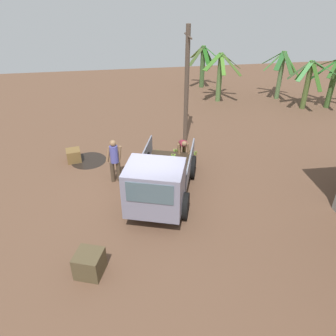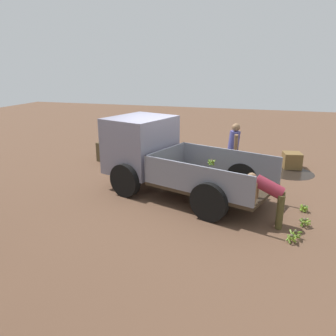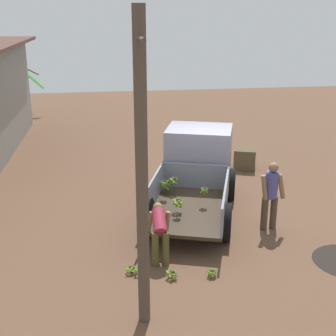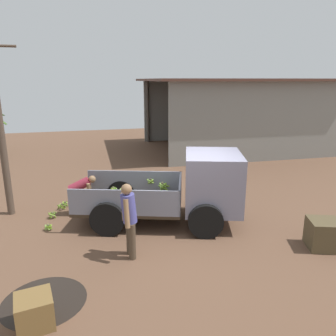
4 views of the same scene
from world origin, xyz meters
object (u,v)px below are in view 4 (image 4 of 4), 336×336
(banana_bunch_on_ground_2, at_px, (62,206))
(wooden_crate_0, at_px, (35,311))
(banana_bunch_on_ground_0, at_px, (52,214))
(person_foreground_visitor, at_px, (129,217))
(banana_bunch_on_ground_3, at_px, (65,204))
(person_worker_loading, at_px, (79,191))
(utility_pole, at_px, (0,124))
(cargo_truck, at_px, (195,187))
(wooden_crate_1, at_px, (323,234))
(banana_bunch_on_ground_1, at_px, (48,227))

(banana_bunch_on_ground_2, xyz_separation_m, wooden_crate_0, (-0.18, -4.89, 0.14))
(banana_bunch_on_ground_0, bearing_deg, banana_bunch_on_ground_2, 69.59)
(person_foreground_visitor, relative_size, banana_bunch_on_ground_2, 6.68)
(banana_bunch_on_ground_3, xyz_separation_m, wooden_crate_0, (-0.26, -5.07, 0.15))
(person_worker_loading, bearing_deg, wooden_crate_0, -96.91)
(person_worker_loading, distance_m, banana_bunch_on_ground_2, 0.91)
(banana_bunch_on_ground_0, bearing_deg, wooden_crate_0, -89.45)
(person_foreground_visitor, height_order, banana_bunch_on_ground_2, person_foreground_visitor)
(person_foreground_visitor, xyz_separation_m, banana_bunch_on_ground_2, (-1.57, 3.19, -0.81))
(person_worker_loading, distance_m, wooden_crate_0, 4.51)
(utility_pole, bearing_deg, cargo_truck, -21.04)
(banana_bunch_on_ground_0, xyz_separation_m, wooden_crate_1, (6.13, -3.34, 0.22))
(cargo_truck, height_order, banana_bunch_on_ground_0, cargo_truck)
(banana_bunch_on_ground_0, relative_size, banana_bunch_on_ground_1, 1.18)
(person_foreground_visitor, distance_m, wooden_crate_0, 2.53)
(person_worker_loading, height_order, banana_bunch_on_ground_1, person_worker_loading)
(cargo_truck, distance_m, utility_pole, 5.51)
(cargo_truck, height_order, wooden_crate_0, cargo_truck)
(banana_bunch_on_ground_1, relative_size, wooden_crate_0, 0.37)
(cargo_truck, xyz_separation_m, banana_bunch_on_ground_1, (-3.81, 0.47, -0.91))
(wooden_crate_0, bearing_deg, banana_bunch_on_ground_2, 87.86)
(person_foreground_visitor, bearing_deg, wooden_crate_0, 40.53)
(person_worker_loading, height_order, banana_bunch_on_ground_0, person_worker_loading)
(person_worker_loading, relative_size, banana_bunch_on_ground_1, 5.40)
(person_worker_loading, distance_m, banana_bunch_on_ground_1, 1.36)
(person_foreground_visitor, distance_m, wooden_crate_1, 4.44)
(cargo_truck, bearing_deg, wooden_crate_0, -122.62)
(banana_bunch_on_ground_3, bearing_deg, banana_bunch_on_ground_2, -113.95)
(person_foreground_visitor, height_order, banana_bunch_on_ground_0, person_foreground_visitor)
(wooden_crate_0, relative_size, wooden_crate_1, 0.82)
(utility_pole, xyz_separation_m, wooden_crate_1, (7.30, -3.98, -2.25))
(banana_bunch_on_ground_2, bearing_deg, banana_bunch_on_ground_3, 66.05)
(banana_bunch_on_ground_3, bearing_deg, banana_bunch_on_ground_0, -111.23)
(utility_pole, relative_size, banana_bunch_on_ground_3, 24.30)
(wooden_crate_0, bearing_deg, cargo_truck, 39.29)
(banana_bunch_on_ground_1, bearing_deg, person_foreground_visitor, -44.52)
(person_worker_loading, xyz_separation_m, wooden_crate_1, (5.37, -3.48, -0.36))
(person_worker_loading, bearing_deg, banana_bunch_on_ground_0, -167.26)
(person_foreground_visitor, xyz_separation_m, banana_bunch_on_ground_0, (-1.79, 2.59, -0.81))
(cargo_truck, height_order, banana_bunch_on_ground_3, cargo_truck)
(utility_pole, height_order, person_foreground_visitor, utility_pole)
(person_worker_loading, xyz_separation_m, banana_bunch_on_ground_2, (-0.54, 0.46, -0.57))
(utility_pole, bearing_deg, banana_bunch_on_ground_0, -28.79)
(cargo_truck, relative_size, banana_bunch_on_ground_2, 18.54)
(utility_pole, height_order, banana_bunch_on_ground_0, utility_pole)
(banana_bunch_on_ground_1, height_order, banana_bunch_on_ground_3, banana_bunch_on_ground_3)
(utility_pole, relative_size, banana_bunch_on_ground_1, 24.34)
(cargo_truck, bearing_deg, person_worker_loading, 173.18)
(person_worker_loading, height_order, wooden_crate_1, person_worker_loading)
(banana_bunch_on_ground_1, xyz_separation_m, wooden_crate_1, (6.18, -2.56, 0.24))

